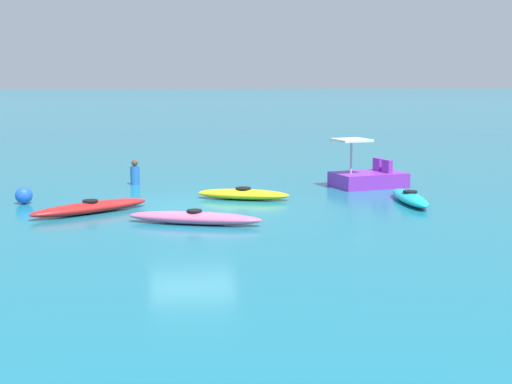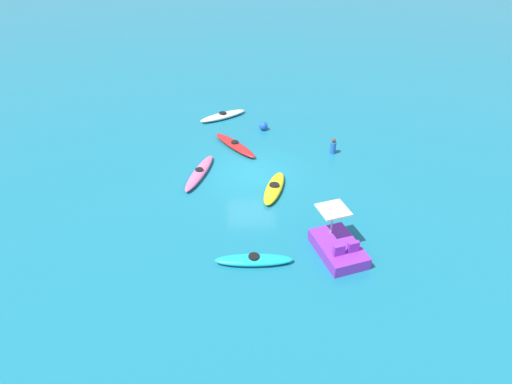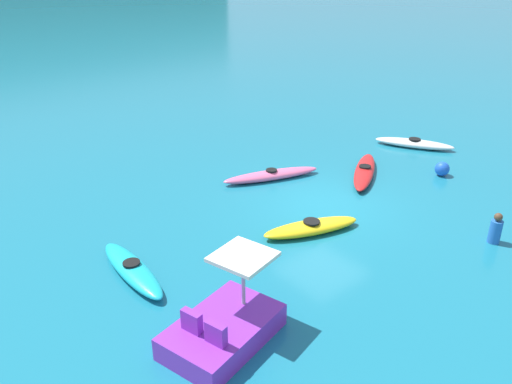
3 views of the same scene
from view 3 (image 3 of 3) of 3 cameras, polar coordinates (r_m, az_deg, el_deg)
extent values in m
plane|color=#19728C|center=(16.03, 7.74, -1.37)|extent=(600.00, 600.00, 0.00)
ellipsoid|color=#19B7C6|center=(12.74, -13.85, -8.51)|extent=(0.80, 3.02, 0.32)
cylinder|color=black|center=(12.64, -13.94, -7.80)|extent=(0.44, 0.44, 0.05)
ellipsoid|color=yellow|center=(14.28, 6.28, -4.01)|extent=(2.96, 1.62, 0.32)
cylinder|color=black|center=(14.19, 6.31, -3.35)|extent=(0.60, 0.60, 0.05)
ellipsoid|color=red|center=(18.36, 12.19, 2.31)|extent=(3.30, 2.54, 0.32)
cylinder|color=black|center=(18.30, 12.24, 2.85)|extent=(0.59, 0.59, 0.05)
ellipsoid|color=white|center=(21.75, 17.48, 5.27)|extent=(2.16, 3.10, 0.32)
cylinder|color=black|center=(21.69, 17.54, 5.73)|extent=(0.64, 0.64, 0.05)
ellipsoid|color=pink|center=(17.63, 1.76, 1.93)|extent=(3.54, 1.70, 0.32)
cylinder|color=black|center=(17.56, 1.77, 2.49)|extent=(0.50, 0.50, 0.05)
cube|color=purple|center=(10.46, -3.78, -15.46)|extent=(2.71, 2.07, 0.50)
cube|color=purple|center=(10.00, -7.29, -14.32)|extent=(0.27, 0.47, 0.44)
cube|color=purple|center=(9.69, -4.57, -15.69)|extent=(0.27, 0.47, 0.44)
cylinder|color=#B2B2B7|center=(10.40, -1.44, -10.09)|extent=(0.08, 0.08, 1.10)
cube|color=silver|center=(10.08, -1.47, -7.34)|extent=(1.35, 1.35, 0.08)
sphere|color=blue|center=(19.10, 20.34, 2.48)|extent=(0.51, 0.51, 0.51)
cylinder|color=blue|center=(15.10, 25.46, -4.07)|extent=(0.44, 0.44, 0.65)
sphere|color=brown|center=(14.91, 25.77, -2.57)|extent=(0.22, 0.22, 0.22)
camera|label=1|loc=(32.02, -19.40, 17.38)|focal=49.04mm
camera|label=2|loc=(14.29, -86.89, 22.95)|focal=31.10mm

